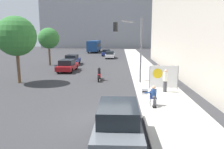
# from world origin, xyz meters

# --- Properties ---
(ground_plane) EXTENTS (160.00, 160.00, 0.00)m
(ground_plane) POSITION_xyz_m (0.00, 0.00, 0.00)
(ground_plane) COLOR #303033
(sidewalk_curb) EXTENTS (3.50, 90.00, 0.13)m
(sidewalk_curb) POSITION_xyz_m (3.60, 15.00, 0.07)
(sidewalk_curb) COLOR #B7B2A8
(sidewalk_curb) RESTS_ON ground_plane
(building_backdrop_far) EXTENTS (52.00, 12.00, 24.12)m
(building_backdrop_far) POSITION_xyz_m (-2.00, 73.57, 12.06)
(building_backdrop_far) COLOR #99999E
(building_backdrop_far) RESTS_ON ground_plane
(building_backdrop_right) EXTENTS (10.00, 32.00, 13.73)m
(building_backdrop_right) POSITION_xyz_m (11.41, 15.57, 6.87)
(building_backdrop_right) COLOR #BCB2A3
(building_backdrop_right) RESTS_ON ground_plane
(seated_protester) EXTENTS (0.92, 0.77, 1.19)m
(seated_protester) POSITION_xyz_m (2.62, 2.33, 0.77)
(seated_protester) COLOR #474C56
(seated_protester) RESTS_ON sidewalk_curb
(jogger_on_sidewalk) EXTENTS (0.34, 0.34, 1.67)m
(jogger_on_sidewalk) POSITION_xyz_m (3.98, 5.68, 0.98)
(jogger_on_sidewalk) COLOR #424247
(jogger_on_sidewalk) RESTS_ON sidewalk_curb
(pedestrian_behind) EXTENTS (0.34, 0.34, 1.68)m
(pedestrian_behind) POSITION_xyz_m (3.87, 8.43, 0.99)
(pedestrian_behind) COLOR black
(pedestrian_behind) RESTS_ON sidewalk_curb
(protest_banner) EXTENTS (2.25, 0.06, 1.85)m
(protest_banner) POSITION_xyz_m (4.01, 6.55, 1.11)
(protest_banner) COLOR slate
(protest_banner) RESTS_ON sidewalk_curb
(traffic_light_pole) EXTENTS (2.54, 2.31, 5.64)m
(traffic_light_pole) POSITION_xyz_m (1.59, 9.41, 3.92)
(traffic_light_pole) COLOR slate
(traffic_light_pole) RESTS_ON sidewalk_curb
(parked_car_curbside) EXTENTS (1.84, 4.59, 1.51)m
(parked_car_curbside) POSITION_xyz_m (0.59, -1.69, 0.75)
(parked_car_curbside) COLOR #565B60
(parked_car_curbside) RESTS_ON ground_plane
(car_on_road_nearest) EXTENTS (1.81, 4.68, 1.43)m
(car_on_road_nearest) POSITION_xyz_m (-5.79, 15.84, 0.72)
(car_on_road_nearest) COLOR maroon
(car_on_road_nearest) RESTS_ON ground_plane
(car_on_road_midblock) EXTENTS (1.77, 4.64, 1.49)m
(car_on_road_midblock) POSITION_xyz_m (-6.58, 22.03, 0.74)
(car_on_road_midblock) COLOR navy
(car_on_road_midblock) RESTS_ON ground_plane
(car_on_road_distant) EXTENTS (1.71, 4.59, 1.39)m
(car_on_road_distant) POSITION_xyz_m (-1.38, 32.00, 0.70)
(car_on_road_distant) COLOR silver
(car_on_road_distant) RESTS_ON ground_plane
(car_on_road_far_lane) EXTENTS (1.82, 4.49, 1.39)m
(car_on_road_far_lane) POSITION_xyz_m (-2.45, 37.54, 0.70)
(car_on_road_far_lane) COLOR navy
(car_on_road_far_lane) RESTS_ON ground_plane
(city_bus_on_road) EXTENTS (2.59, 10.76, 3.03)m
(city_bus_on_road) POSITION_xyz_m (-6.43, 48.50, 1.75)
(city_bus_on_road) COLOR navy
(city_bus_on_road) RESTS_ON ground_plane
(motorcycle_on_road) EXTENTS (0.28, 2.17, 1.27)m
(motorcycle_on_road) POSITION_xyz_m (-1.38, 10.40, 0.54)
(motorcycle_on_road) COLOR maroon
(motorcycle_on_road) RESTS_ON ground_plane
(street_tree_near_curb) EXTENTS (3.52, 3.52, 5.98)m
(street_tree_near_curb) POSITION_xyz_m (-8.56, 8.95, 4.20)
(street_tree_near_curb) COLOR brown
(street_tree_near_curb) RESTS_ON ground_plane
(street_tree_midblock) EXTENTS (2.99, 2.99, 5.43)m
(street_tree_midblock) POSITION_xyz_m (-9.70, 21.20, 3.91)
(street_tree_midblock) COLOR brown
(street_tree_midblock) RESTS_ON ground_plane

